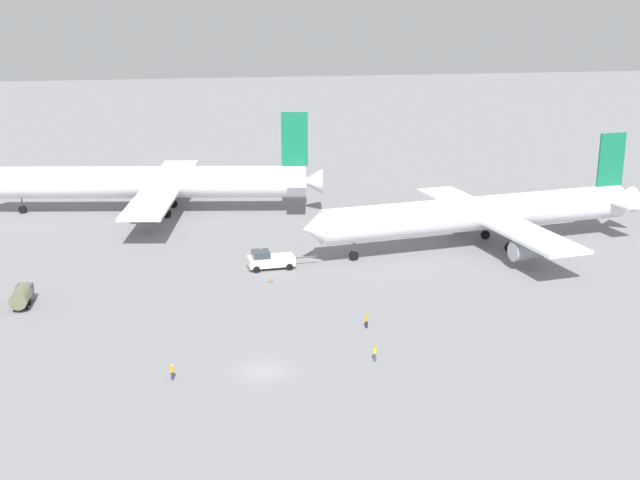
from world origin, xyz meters
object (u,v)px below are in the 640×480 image
at_px(airliner_at_gate_left, 150,182).
at_px(traffic_cone_wingtip_port, 271,280).
at_px(gse_fuel_bowser_stubby, 22,295).
at_px(airliner_being_pushed, 482,214).
at_px(pushback_tug, 269,260).
at_px(ground_crew_ramp_agent_by_cones, 367,320).
at_px(ground_crew_wing_walker_right, 172,371).
at_px(ground_crew_marshaller_foreground, 375,353).

relative_size(airliner_at_gate_left, traffic_cone_wingtip_port, 97.13).
bearing_deg(airliner_at_gate_left, gse_fuel_bowser_stubby, -108.86).
xyz_separation_m(airliner_being_pushed, gse_fuel_bowser_stubby, (-61.51, -13.18, -3.66)).
bearing_deg(airliner_at_gate_left, traffic_cone_wingtip_port, -67.81).
bearing_deg(pushback_tug, traffic_cone_wingtip_port, -94.80).
relative_size(pushback_tug, gse_fuel_bowser_stubby, 1.90).
distance_m(airliner_at_gate_left, traffic_cone_wingtip_port, 41.54).
xyz_separation_m(gse_fuel_bowser_stubby, ground_crew_ramp_agent_by_cones, (38.33, -13.55, -0.46)).
xyz_separation_m(airliner_being_pushed, ground_crew_ramp_agent_by_cones, (-23.18, -26.73, -4.12)).
relative_size(gse_fuel_bowser_stubby, ground_crew_wing_walker_right, 3.12).
xyz_separation_m(ground_crew_marshaller_foreground, traffic_cone_wingtip_port, (-7.41, 25.48, -0.62)).
distance_m(airliner_at_gate_left, pushback_tug, 36.70).
relative_size(ground_crew_marshaller_foreground, traffic_cone_wingtip_port, 2.86).
relative_size(airliner_being_pushed, traffic_cone_wingtip_port, 88.51).
relative_size(airliner_at_gate_left, gse_fuel_bowser_stubby, 11.72).
bearing_deg(ground_crew_wing_walker_right, airliner_being_pushed, 38.99).
bearing_deg(traffic_cone_wingtip_port, airliner_at_gate_left, 112.19).
bearing_deg(ground_crew_ramp_agent_by_cones, ground_crew_wing_walker_right, -156.62).
bearing_deg(airliner_at_gate_left, ground_crew_ramp_agent_by_cones, -66.36).
xyz_separation_m(pushback_tug, traffic_cone_wingtip_port, (-0.45, -5.42, -0.92)).
relative_size(gse_fuel_bowser_stubby, ground_crew_ramp_agent_by_cones, 2.97).
distance_m(airliner_at_gate_left, airliner_being_pushed, 55.18).
bearing_deg(pushback_tug, ground_crew_wing_walker_right, -112.45).
distance_m(ground_crew_wing_walker_right, traffic_cone_wingtip_port, 28.94).
height_order(ground_crew_ramp_agent_by_cones, traffic_cone_wingtip_port, ground_crew_ramp_agent_by_cones).
bearing_deg(ground_crew_ramp_agent_by_cones, pushback_tug, 109.90).
bearing_deg(ground_crew_marshaller_foreground, gse_fuel_bowser_stubby, 149.29).
bearing_deg(pushback_tug, airliner_at_gate_left, 116.07).
bearing_deg(ground_crew_wing_walker_right, traffic_cone_wingtip_port, 64.28).
height_order(airliner_at_gate_left, traffic_cone_wingtip_port, airliner_at_gate_left).
bearing_deg(gse_fuel_bowser_stubby, pushback_tug, 16.25).
bearing_deg(gse_fuel_bowser_stubby, airliner_at_gate_left, 71.14).
distance_m(airliner_at_gate_left, gse_fuel_bowser_stubby, 44.11).
height_order(airliner_at_gate_left, airliner_being_pushed, airliner_at_gate_left).
bearing_deg(ground_crew_marshaller_foreground, traffic_cone_wingtip_port, 106.21).
bearing_deg(ground_crew_marshaller_foreground, airliner_at_gate_left, 109.85).
bearing_deg(ground_crew_ramp_agent_by_cones, airliner_being_pushed, 49.06).
bearing_deg(gse_fuel_bowser_stubby, ground_crew_marshaller_foreground, -30.71).
distance_m(gse_fuel_bowser_stubby, ground_crew_wing_walker_right, 28.48).
bearing_deg(ground_crew_wing_walker_right, airliner_at_gate_left, 92.69).
relative_size(airliner_being_pushed, ground_crew_wing_walker_right, 33.27).
bearing_deg(pushback_tug, airliner_being_pushed, 7.94).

